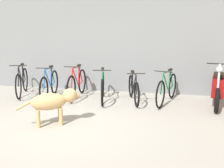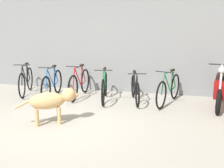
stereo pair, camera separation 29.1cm
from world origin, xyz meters
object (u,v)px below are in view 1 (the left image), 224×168
object	(u,v)px
bicycle_0	(22,82)
bicycle_3	(103,87)
stray_dog	(53,101)
motorcycle	(218,88)
bicycle_1	(50,85)
bicycle_5	(167,89)
bicycle_2	(77,84)
bicycle_4	(134,89)

from	to	relation	value
bicycle_0	bicycle_3	world-z (taller)	bicycle_0
stray_dog	motorcycle	bearing A→B (deg)	0.45
bicycle_0	bicycle_1	xyz separation A→B (m)	(0.94, -0.18, -0.01)
bicycle_1	bicycle_5	bearing A→B (deg)	85.10
bicycle_0	stray_dog	distance (m)	2.80
bicycle_0	bicycle_5	xyz separation A→B (m)	(4.12, 0.02, -0.01)
bicycle_0	stray_dog	xyz separation A→B (m)	(1.90, -2.05, 0.10)
bicycle_1	bicycle_5	xyz separation A→B (m)	(3.18, 0.20, -0.00)
bicycle_2	bicycle_5	bearing A→B (deg)	86.82
bicycle_0	bicycle_4	bearing A→B (deg)	69.32
bicycle_3	bicycle_0	bearing A→B (deg)	-105.05
bicycle_1	bicycle_0	bearing A→B (deg)	-109.53
bicycle_0	bicycle_3	bearing A→B (deg)	67.57
bicycle_0	bicycle_2	size ratio (longest dim) A/B	0.93
bicycle_0	bicycle_4	world-z (taller)	bicycle_0
bicycle_3	bicycle_1	bearing A→B (deg)	-99.75
bicycle_5	motorcycle	size ratio (longest dim) A/B	0.93
bicycle_1	bicycle_4	distance (m)	2.32
bicycle_3	motorcycle	size ratio (longest dim) A/B	0.91
bicycle_0	bicycle_5	bearing A→B (deg)	70.56
bicycle_4	bicycle_3	bearing A→B (deg)	-102.03
motorcycle	stray_dog	size ratio (longest dim) A/B	1.62
bicycle_2	stray_dog	distance (m)	2.13
bicycle_1	motorcycle	world-z (taller)	motorcycle
motorcycle	bicycle_1	bearing A→B (deg)	-77.26
bicycle_5	bicycle_2	bearing A→B (deg)	-75.00
bicycle_4	bicycle_5	world-z (taller)	bicycle_5
bicycle_1	bicycle_3	size ratio (longest dim) A/B	1.02
bicycle_3	motorcycle	distance (m)	2.92
bicycle_3	bicycle_5	bearing A→B (deg)	82.27
bicycle_1	motorcycle	bearing A→B (deg)	84.03
motorcycle	stray_dog	xyz separation A→B (m)	(-3.46, -2.06, 0.04)
bicycle_4	motorcycle	size ratio (longest dim) A/B	0.84
bicycle_2	bicycle_3	xyz separation A→B (m)	(0.78, -0.18, -0.01)
bicycle_5	bicycle_3	bearing A→B (deg)	-69.44
stray_dog	bicycle_1	bearing A→B (deg)	86.75
bicycle_0	bicycle_4	xyz separation A→B (m)	(3.26, -0.06, -0.04)
motorcycle	stray_dog	distance (m)	4.03
stray_dog	bicycle_5	bearing A→B (deg)	12.57
bicycle_0	bicycle_5	world-z (taller)	bicycle_0
bicycle_2	bicycle_5	distance (m)	2.46
bicycle_5	stray_dog	world-z (taller)	bicycle_5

